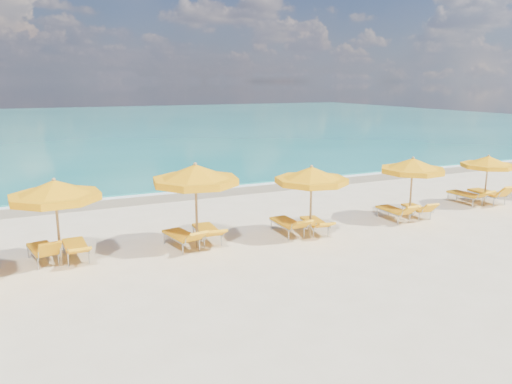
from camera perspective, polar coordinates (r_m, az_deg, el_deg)
name	(u,v)px	position (r m, az deg, el deg)	size (l,w,h in m)	color
ground_plane	(275,238)	(16.12, 2.24, -5.22)	(120.00, 120.00, 0.00)	beige
ocean	(91,124)	(62.26, -18.39, 7.36)	(120.00, 80.00, 0.30)	#157A73
wet_sand_band	(202,192)	(22.74, -6.24, -0.03)	(120.00, 2.60, 0.01)	tan
foam_line	(196,189)	(23.48, -6.86, 0.36)	(120.00, 1.20, 0.03)	white
whitecap_near	(49,169)	(31.08, -22.62, 2.46)	(14.00, 0.36, 0.05)	white
whitecap_far	(230,143)	(40.84, -3.05, 5.60)	(18.00, 0.30, 0.05)	white
umbrella_2	(55,191)	(14.16, -22.01, 0.09)	(3.06, 3.06, 2.44)	tan
umbrella_3	(196,175)	(14.67, -6.93, 1.91)	(3.09, 3.09, 2.62)	tan
umbrella_4	(311,176)	(15.75, 6.36, 1.85)	(2.74, 2.74, 2.36)	tan
umbrella_5	(413,166)	(18.56, 17.47, 2.84)	(2.87, 2.87, 2.32)	tan
umbrella_6	(488,162)	(21.86, 25.00, 3.09)	(2.24, 2.24, 2.08)	tan
lounger_2_left	(43,255)	(15.11, -23.13, -6.60)	(0.90, 1.80, 0.86)	#A5A8AD
lounger_2_right	(76,251)	(15.07, -19.89, -6.39)	(0.67, 1.90, 0.68)	#A5A8AD
lounger_3_left	(182,241)	(15.23, -8.44, -5.52)	(0.97, 1.96, 0.79)	#A5A8AD
lounger_3_right	(208,235)	(15.71, -5.56, -4.90)	(0.69, 1.92, 0.71)	#A5A8AD
lounger_4_left	(288,228)	(16.40, 3.67, -4.09)	(0.65, 1.92, 0.78)	#A5A8AD
lounger_4_right	(315,226)	(16.70, 6.74, -3.93)	(0.83, 1.83, 0.64)	#A5A8AD
lounger_5_left	(394,214)	(18.71, 15.51, -2.47)	(0.61, 1.76, 0.79)	#A5A8AD
lounger_5_right	(417,212)	(19.41, 17.90, -2.15)	(0.74, 1.65, 0.73)	#A5A8AD
lounger_6_left	(466,198)	(22.21, 22.85, -0.65)	(0.74, 1.94, 0.77)	#A5A8AD
lounger_6_right	(488,197)	(22.73, 24.95, -0.51)	(0.77, 1.98, 0.94)	#A5A8AD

